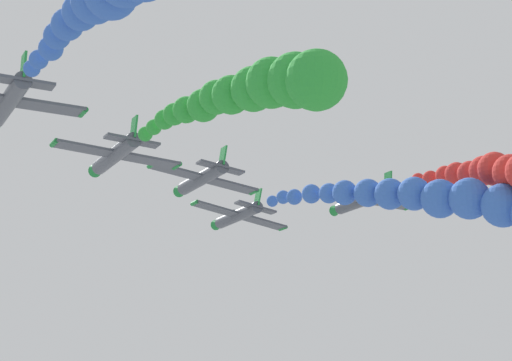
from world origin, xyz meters
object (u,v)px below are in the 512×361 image
object	(u,v)px
airplane_right_inner	(363,200)
airplane_lead	(237,215)
airplane_left_outer	(115,155)
airplane_right_outer	(502,195)
airplane_left_inner	(201,178)
airplane_trailing	(8,102)

from	to	relation	value
airplane_right_inner	airplane_lead	bearing A→B (deg)	139.77
airplane_lead	airplane_left_outer	xyz separation A→B (m)	(-16.85, -16.65, 0.32)
airplane_lead	airplane_left_outer	size ratio (longest dim) A/B	1.00
airplane_right_inner	airplane_right_outer	xyz separation A→B (m)	(8.21, -9.49, -0.67)
airplane_left_outer	airplane_left_inner	bearing A→B (deg)	36.59
airplane_left_outer	airplane_right_outer	distance (m)	34.25
airplane_lead	airplane_left_outer	bearing A→B (deg)	-135.33
airplane_trailing	airplane_lead	bearing A→B (deg)	43.34
airplane_trailing	airplane_left_inner	bearing A→B (deg)	38.68
airplane_right_inner	airplane_left_outer	bearing A→B (deg)	-161.16
airplane_lead	airplane_trailing	size ratio (longest dim) A/B	1.00
airplane_right_outer	airplane_left_inner	bearing A→B (deg)	162.88
airplane_right_outer	airplane_trailing	distance (m)	44.02
airplane_left_outer	airplane_right_outer	bearing A→B (deg)	-1.01
airplane_left_outer	airplane_right_outer	size ratio (longest dim) A/B	1.00
airplane_left_outer	airplane_trailing	size ratio (longest dim) A/B	1.00
airplane_right_inner	airplane_trailing	size ratio (longest dim) A/B	1.00
airplane_right_inner	airplane_left_outer	xyz separation A→B (m)	(-26.03, -8.88, -0.48)
airplane_left_inner	airplane_right_outer	distance (m)	25.94
airplane_left_inner	airplane_left_outer	size ratio (longest dim) A/B	1.00
airplane_left_inner	airplane_trailing	size ratio (longest dim) A/B	1.00
airplane_left_inner	airplane_lead	bearing A→B (deg)	52.52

